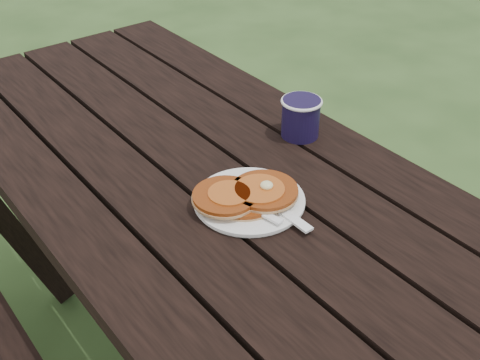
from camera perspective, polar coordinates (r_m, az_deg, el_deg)
picnic_table at (r=1.52m, az=-1.83°, el=-11.70°), size 1.36×1.80×0.75m
plate at (r=1.20m, az=0.88°, el=-1.99°), size 0.24×0.24×0.01m
pancake_stack at (r=1.18m, az=0.59°, el=-1.40°), size 0.20×0.16×0.04m
knife at (r=1.17m, az=3.59°, el=-2.62°), size 0.02×0.18×0.00m
fork at (r=1.15m, az=1.74°, el=-2.95°), size 0.06×0.16×0.01m
coffee_cup at (r=1.40m, az=5.79°, el=6.13°), size 0.10×0.10×0.09m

